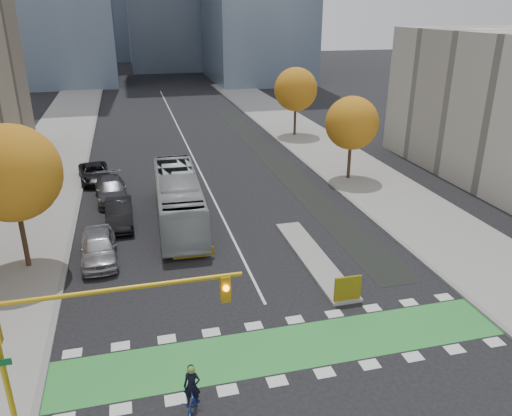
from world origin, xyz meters
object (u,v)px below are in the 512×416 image
hazard_board (348,288)px  cyclist (193,399)px  tree_west (11,173)px  parked_car_c (111,190)px  tree_east_far (296,89)px  traffic_signal_west (79,323)px  bus (178,199)px  parked_car_d (95,173)px  parked_car_a (99,247)px  tree_east_near (352,123)px  parked_car_b (119,213)px

hazard_board → cyclist: bearing=-146.8°
tree_west → cyclist: bearing=-60.4°
hazard_board → parked_car_c: 21.15m
tree_east_far → traffic_signal_west: 43.61m
hazard_board → tree_west: bearing=154.0°
bus → parked_car_c: 7.19m
bus → parked_car_d: 12.13m
parked_car_a → parked_car_c: parked_car_a is taller
parked_car_a → traffic_signal_west: bearing=-92.0°
traffic_signal_west → parked_car_d: traffic_signal_west is taller
tree_east_near → traffic_signal_west: size_ratio=0.83×
tree_east_near → parked_car_a: (-20.12, -10.08, -4.01)m
cyclist → bus: bus is taller
tree_east_far → parked_car_c: tree_east_far is taller
hazard_board → tree_east_near: bearing=65.8°
parked_car_a → parked_car_b: bearing=74.0°
tree_east_far → bus: bearing=-125.7°
hazard_board → cyclist: 10.07m
tree_east_near → parked_car_c: size_ratio=1.27×
tree_east_near → traffic_signal_west: 30.08m
tree_east_far → tree_east_near: bearing=-91.8°
traffic_signal_west → cyclist: bearing=-12.9°
tree_east_near → parked_car_a: tree_east_near is taller
traffic_signal_west → hazard_board: bearing=21.5°
cyclist → parked_car_a: 13.74m
tree_east_far → parked_car_a: tree_east_far is taller
tree_west → traffic_signal_west: tree_west is taller
tree_east_near → parked_car_b: (-18.96, -5.08, -4.04)m
tree_west → hazard_board: bearing=-26.0°
bus → tree_east_far: bearing=56.3°
hazard_board → parked_car_c: size_ratio=0.25×
tree_east_near → parked_car_d: 21.96m
cyclist → parked_car_a: bearing=121.8°
cyclist → tree_east_near: bearing=71.1°
bus → parked_car_b: bearing=174.8°
bus → parked_car_c: size_ratio=2.16×
tree_east_far → parked_car_b: size_ratio=1.53×
tree_east_far → parked_car_a: bearing=-128.3°
tree_east_far → cyclist: tree_east_far is taller
tree_east_near → bus: bearing=-159.6°
parked_car_b → parked_car_c: 5.03m
traffic_signal_west → cyclist: size_ratio=3.96×
traffic_signal_west → parked_car_a: traffic_signal_west is taller
cyclist → bus: bearing=101.6°
hazard_board → tree_west: (-16.00, 7.80, 4.82)m
tree_east_near → parked_car_a: bearing=-153.4°
tree_west → parked_car_b: 8.52m
hazard_board → parked_car_a: (-12.12, 7.72, 0.06)m
hazard_board → parked_car_d: bearing=119.8°
parked_car_d → bus: bearing=-67.6°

